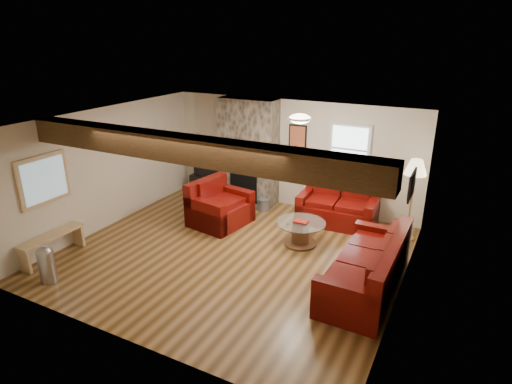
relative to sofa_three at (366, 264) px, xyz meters
The scene contains 18 objects.
room 2.61m from the sofa_three, behind, with size 8.00×8.00×8.00m.
oak_beam 3.33m from the sofa_three, 153.87° to the right, with size 6.00×0.36×0.38m, color #34210F.
chimney_breast 4.37m from the sofa_three, 144.04° to the left, with size 1.40×0.67×2.50m.
back_window 3.16m from the sofa_three, 112.38° to the left, with size 0.90×0.08×1.10m, color silver, non-canonical shape.
hatch_window 5.72m from the sofa_three, 164.91° to the right, with size 0.08×1.00×0.90m, color tan, non-canonical shape.
ceiling_dome 2.71m from the sofa_three, 149.42° to the left, with size 0.40×0.40×0.18m, color white, non-canonical shape.
artwork_back 3.81m from the sofa_three, 130.34° to the left, with size 0.42×0.06×0.52m, color black, non-canonical shape.
artwork_right 1.43m from the sofa_three, 34.80° to the left, with size 0.06×0.55×0.42m, color black, non-canonical shape.
sofa_three is the anchor object (origin of this frame).
loveseat 2.54m from the sofa_three, 117.11° to the left, with size 1.63×0.94×0.87m, color #430904, non-canonical shape.
armchair_red 3.56m from the sofa_three, 162.36° to the left, with size 1.17×1.02×0.94m, color #430904, non-canonical shape.
coffee_table 1.79m from the sofa_three, 147.21° to the left, with size 0.96×0.96×0.50m.
tv_cabinet 5.34m from the sofa_three, 151.27° to the left, with size 0.92×0.37×0.46m, color black.
television 5.34m from the sofa_three, 151.27° to the left, with size 0.74×0.10×0.42m, color black.
floor_lamp 2.40m from the sofa_three, 81.64° to the left, with size 0.42×0.42×1.65m.
pine_bench 5.55m from the sofa_three, 163.07° to the right, with size 0.29×1.25×0.47m, color tan, non-canonical shape.
pedal_bin 5.19m from the sofa_three, 154.86° to the right, with size 0.27×0.27×0.66m, color #A0A0A5, non-canonical shape.
coal_bucket 3.65m from the sofa_three, 142.96° to the left, with size 0.31×0.31×0.29m, color gray, non-canonical shape.
Camera 1 is at (3.66, -6.13, 3.89)m, focal length 30.00 mm.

